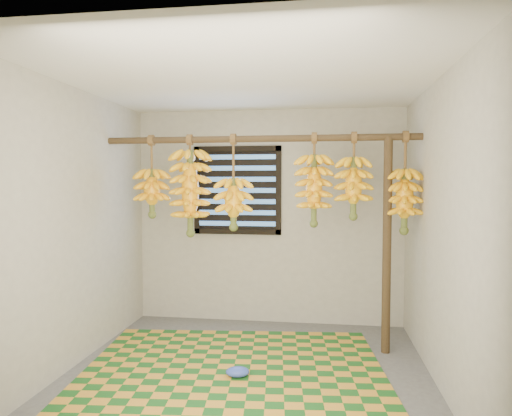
% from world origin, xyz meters
% --- Properties ---
extents(floor, '(3.00, 3.00, 0.01)m').
position_xyz_m(floor, '(0.00, 0.00, -0.01)').
color(floor, '#4E4E4E').
rests_on(floor, ground).
extents(ceiling, '(3.00, 3.00, 0.01)m').
position_xyz_m(ceiling, '(0.00, 0.00, 2.40)').
color(ceiling, silver).
rests_on(ceiling, wall_back).
extents(wall_back, '(3.00, 0.01, 2.40)m').
position_xyz_m(wall_back, '(0.00, 1.50, 1.20)').
color(wall_back, gray).
rests_on(wall_back, floor).
extents(wall_left, '(0.01, 3.00, 2.40)m').
position_xyz_m(wall_left, '(-1.50, 0.00, 1.20)').
color(wall_left, gray).
rests_on(wall_left, floor).
extents(wall_right, '(0.01, 3.00, 2.40)m').
position_xyz_m(wall_right, '(1.50, 0.00, 1.20)').
color(wall_right, gray).
rests_on(wall_right, floor).
extents(window, '(1.00, 0.04, 1.00)m').
position_xyz_m(window, '(-0.35, 1.48, 1.50)').
color(window, black).
rests_on(window, wall_back).
extents(hanging_pole, '(3.00, 0.06, 0.06)m').
position_xyz_m(hanging_pole, '(0.00, 0.70, 2.00)').
color(hanging_pole, '#45321D').
rests_on(hanging_pole, wall_left).
extents(support_post, '(0.08, 0.08, 2.00)m').
position_xyz_m(support_post, '(1.20, 0.70, 1.00)').
color(support_post, '#45321D').
rests_on(support_post, floor).
extents(woven_mat, '(2.70, 2.25, 0.01)m').
position_xyz_m(woven_mat, '(-0.13, 0.09, 0.01)').
color(woven_mat, '#18531A').
rests_on(woven_mat, floor).
extents(plastic_bag, '(0.21, 0.17, 0.08)m').
position_xyz_m(plastic_bag, '(-0.06, -0.05, 0.05)').
color(plastic_bag, '#3049B4').
rests_on(plastic_bag, woven_mat).
extents(banana_bunch_a, '(0.32, 0.32, 0.80)m').
position_xyz_m(banana_bunch_a, '(-1.06, 0.70, 1.49)').
color(banana_bunch_a, brown).
rests_on(banana_bunch_a, hanging_pole).
extents(banana_bunch_b, '(0.39, 0.39, 0.98)m').
position_xyz_m(banana_bunch_b, '(-0.67, 0.70, 1.49)').
color(banana_bunch_b, brown).
rests_on(banana_bunch_b, hanging_pole).
extents(banana_bunch_c, '(0.34, 0.34, 0.91)m').
position_xyz_m(banana_bunch_c, '(-0.24, 0.70, 1.38)').
color(banana_bunch_c, brown).
rests_on(banana_bunch_c, hanging_pole).
extents(banana_bunch_d, '(0.33, 0.33, 0.87)m').
position_xyz_m(banana_bunch_d, '(0.53, 0.70, 1.51)').
color(banana_bunch_d, brown).
rests_on(banana_bunch_d, hanging_pole).
extents(banana_bunch_e, '(0.33, 0.33, 0.80)m').
position_xyz_m(banana_bunch_e, '(0.89, 0.70, 1.54)').
color(banana_bunch_e, brown).
rests_on(banana_bunch_e, hanging_pole).
extents(banana_bunch_f, '(0.29, 0.29, 0.93)m').
position_xyz_m(banana_bunch_f, '(1.35, 0.70, 1.42)').
color(banana_bunch_f, brown).
rests_on(banana_bunch_f, hanging_pole).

